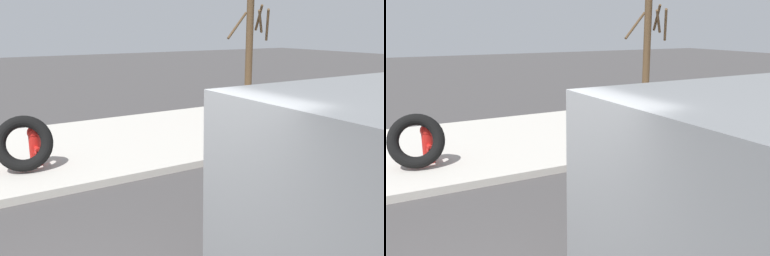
# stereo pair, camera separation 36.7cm
# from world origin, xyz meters

# --- Properties ---
(sidewalk_curb) EXTENTS (36.00, 5.00, 0.15)m
(sidewalk_curb) POSITION_xyz_m (0.00, 6.50, 0.07)
(sidewalk_curb) COLOR #BCB7AD
(sidewalk_curb) RESTS_ON ground
(fire_hydrant) EXTENTS (0.27, 0.61, 0.82)m
(fire_hydrant) POSITION_xyz_m (0.67, 5.49, 0.58)
(fire_hydrant) COLOR red
(fire_hydrant) RESTS_ON sidewalk_curb
(loose_tire) EXTENTS (1.19, 0.83, 1.10)m
(loose_tire) POSITION_xyz_m (0.42, 5.27, 0.70)
(loose_tire) COLOR black
(loose_tire) RESTS_ON sidewalk_curb
(bare_tree) EXTENTS (1.40, 1.41, 4.51)m
(bare_tree) POSITION_xyz_m (7.47, 7.17, 2.38)
(bare_tree) COLOR #4C3823
(bare_tree) RESTS_ON sidewalk_curb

